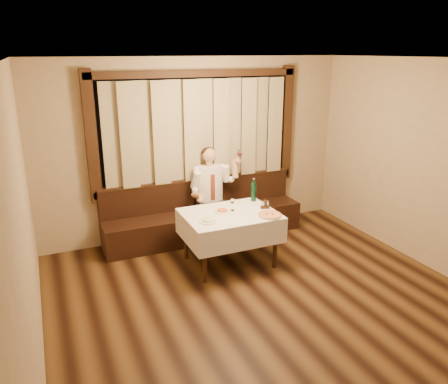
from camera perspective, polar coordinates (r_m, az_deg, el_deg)
name	(u,v)px	position (r m, az deg, el deg)	size (l,w,h in m)	color
room	(255,174)	(5.13, 4.12, 2.35)	(5.01, 6.01, 2.81)	black
banquette	(204,218)	(7.03, -2.67, -3.44)	(3.20, 0.61, 0.94)	black
dining_table	(230,220)	(6.03, 0.76, -3.70)	(1.27, 0.97, 0.76)	black
pizza	(270,215)	(5.91, 5.97, -3.00)	(0.34, 0.34, 0.04)	white
pasta_red	(222,209)	(6.02, -0.24, -2.30)	(0.24, 0.24, 0.08)	white
pasta_cream	(208,219)	(5.68, -2.17, -3.61)	(0.23, 0.23, 0.08)	white
green_bottle	(254,191)	(6.43, 3.89, 0.09)	(0.08, 0.08, 0.35)	#104D2C
table_wine_glass	(232,202)	(6.03, 1.11, -1.29)	(0.07, 0.07, 0.18)	white
cruet_caddy	(265,205)	(6.17, 5.38, -1.76)	(0.13, 0.09, 0.13)	black
seated_man	(212,187)	(6.81, -1.60, 0.61)	(0.81, 0.61, 1.46)	black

